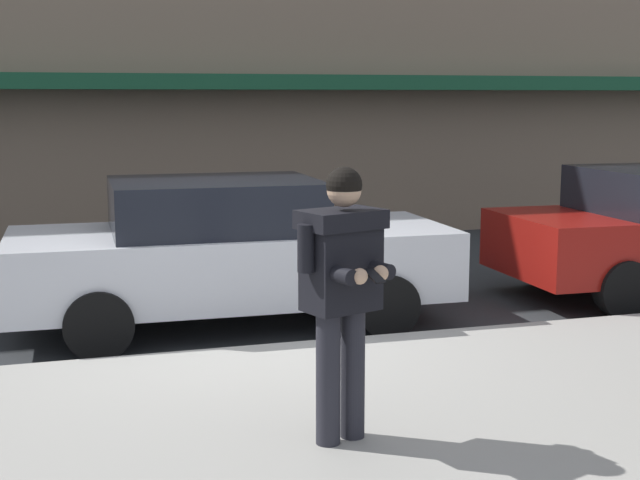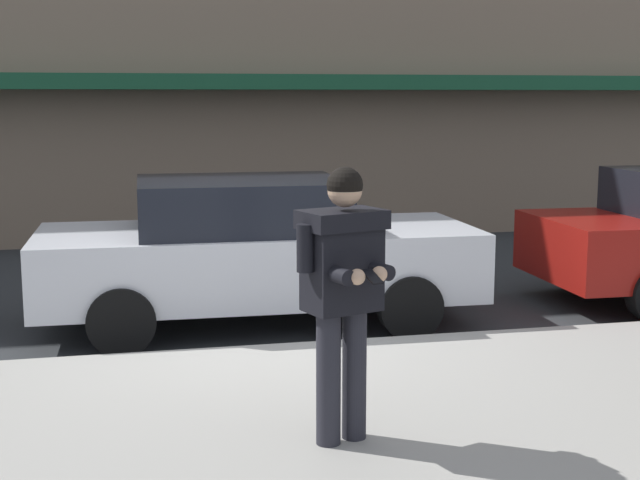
# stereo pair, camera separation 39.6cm
# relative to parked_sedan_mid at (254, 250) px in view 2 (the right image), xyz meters

# --- Properties ---
(ground_plane) EXTENTS (80.00, 80.00, 0.00)m
(ground_plane) POSITION_rel_parked_sedan_mid_xyz_m (-0.17, -1.07, -0.79)
(ground_plane) COLOR #2B2D30
(sidewalk) EXTENTS (32.00, 5.30, 0.14)m
(sidewalk) POSITION_rel_parked_sedan_mid_xyz_m (0.83, -3.92, -0.72)
(sidewalk) COLOR #99968E
(sidewalk) RESTS_ON ground
(curb_paint_line) EXTENTS (28.00, 0.12, 0.01)m
(curb_paint_line) POSITION_rel_parked_sedan_mid_xyz_m (0.83, -1.02, -0.79)
(curb_paint_line) COLOR silver
(curb_paint_line) RESTS_ON ground
(parked_sedan_mid) EXTENTS (4.54, 2.01, 1.54)m
(parked_sedan_mid) POSITION_rel_parked_sedan_mid_xyz_m (0.00, 0.00, 0.00)
(parked_sedan_mid) COLOR silver
(parked_sedan_mid) RESTS_ON ground
(man_texting_on_phone) EXTENTS (0.62, 0.64, 1.81)m
(man_texting_on_phone) POSITION_rel_parked_sedan_mid_xyz_m (0.03, -3.66, 0.46)
(man_texting_on_phone) COLOR #23232B
(man_texting_on_phone) RESTS_ON sidewalk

